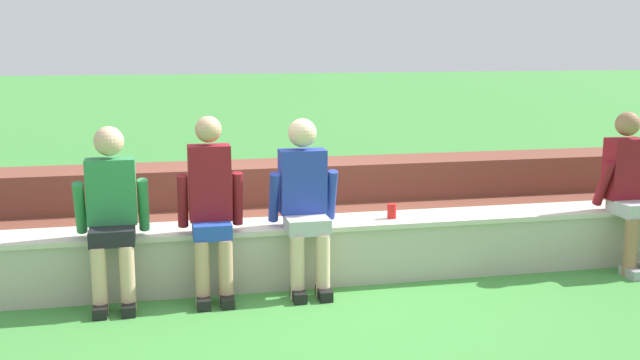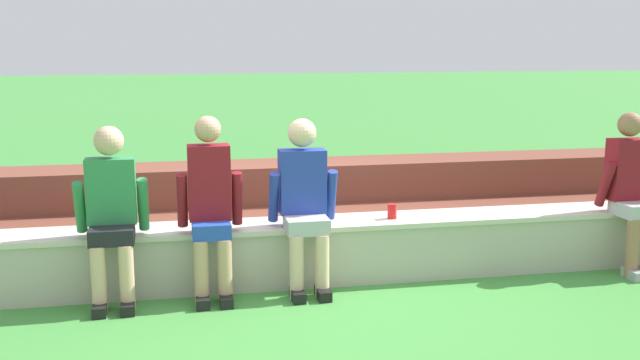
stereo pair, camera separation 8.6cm
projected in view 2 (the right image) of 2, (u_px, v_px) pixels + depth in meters
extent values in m
plane|color=#428E3D|center=(297.00, 290.00, 5.98)|extent=(80.00, 80.00, 0.00)
cube|color=#B7AF9E|center=(293.00, 252.00, 6.15)|extent=(8.11, 0.45, 0.50)
cube|color=beige|center=(292.00, 225.00, 6.10)|extent=(8.15, 0.49, 0.04)
cube|color=brown|center=(278.00, 234.00, 6.98)|extent=(11.54, 0.63, 0.38)
cube|color=brown|center=(269.00, 200.00, 7.55)|extent=(11.54, 0.63, 0.76)
cylinder|color=#DBAD89|center=(99.00, 280.00, 5.44)|extent=(0.11, 0.11, 0.50)
cylinder|color=#DBAD89|center=(127.00, 278.00, 5.48)|extent=(0.11, 0.11, 0.50)
cube|color=black|center=(100.00, 309.00, 5.44)|extent=(0.10, 0.22, 0.08)
cube|color=black|center=(128.00, 307.00, 5.48)|extent=(0.10, 0.22, 0.08)
cube|color=black|center=(112.00, 234.00, 5.53)|extent=(0.33, 0.31, 0.12)
cube|color=#2D7F47|center=(111.00, 191.00, 5.61)|extent=(0.36, 0.20, 0.50)
sphere|color=#DBAD89|center=(109.00, 141.00, 5.54)|extent=(0.22, 0.22, 0.22)
cylinder|color=#2D7F47|center=(80.00, 207.00, 5.57)|extent=(0.08, 0.22, 0.42)
cylinder|color=#2D7F47|center=(143.00, 204.00, 5.66)|extent=(0.08, 0.19, 0.43)
cylinder|color=tan|center=(201.00, 273.00, 5.60)|extent=(0.11, 0.11, 0.50)
cylinder|color=tan|center=(225.00, 272.00, 5.64)|extent=(0.11, 0.11, 0.50)
cube|color=black|center=(203.00, 301.00, 5.60)|extent=(0.10, 0.22, 0.08)
cube|color=black|center=(226.00, 300.00, 5.64)|extent=(0.10, 0.22, 0.08)
cube|color=#2347B2|center=(211.00, 229.00, 5.68)|extent=(0.29, 0.30, 0.12)
cube|color=maroon|center=(209.00, 182.00, 5.72)|extent=(0.32, 0.20, 0.58)
sphere|color=tan|center=(208.00, 129.00, 5.64)|extent=(0.20, 0.20, 0.20)
cylinder|color=maroon|center=(182.00, 201.00, 5.68)|extent=(0.08, 0.16, 0.43)
cylinder|color=maroon|center=(237.00, 198.00, 5.76)|extent=(0.08, 0.15, 0.43)
cylinder|color=beige|center=(297.00, 267.00, 5.74)|extent=(0.11, 0.11, 0.50)
cylinder|color=beige|center=(322.00, 266.00, 5.78)|extent=(0.11, 0.11, 0.50)
cube|color=black|center=(298.00, 295.00, 5.74)|extent=(0.10, 0.22, 0.08)
cube|color=black|center=(323.00, 293.00, 5.78)|extent=(0.10, 0.22, 0.08)
cube|color=#B2B2B7|center=(306.00, 225.00, 5.82)|extent=(0.33, 0.30, 0.12)
cube|color=#23389E|center=(302.00, 181.00, 5.94)|extent=(0.37, 0.20, 0.51)
sphere|color=beige|center=(302.00, 133.00, 5.86)|extent=(0.23, 0.23, 0.23)
cylinder|color=#23389E|center=(274.00, 197.00, 5.89)|extent=(0.08, 0.21, 0.42)
cylinder|color=#23389E|center=(331.00, 195.00, 5.98)|extent=(0.08, 0.20, 0.43)
cylinder|color=#996B4C|center=(632.00, 249.00, 6.26)|extent=(0.11, 0.11, 0.50)
cube|color=#99999E|center=(633.00, 274.00, 6.26)|extent=(0.10, 0.22, 0.08)
cube|color=#B2B2B7|center=(634.00, 209.00, 6.36)|extent=(0.28, 0.35, 0.12)
cube|color=maroon|center=(627.00, 169.00, 6.44)|extent=(0.31, 0.20, 0.53)
sphere|color=#996B4C|center=(630.00, 124.00, 6.37)|extent=(0.21, 0.21, 0.21)
cylinder|color=maroon|center=(605.00, 184.00, 6.40)|extent=(0.08, 0.23, 0.42)
cylinder|color=red|center=(392.00, 211.00, 6.22)|extent=(0.08, 0.08, 0.12)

